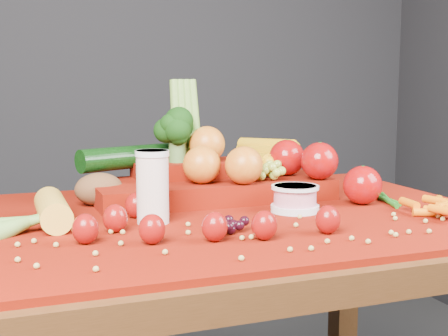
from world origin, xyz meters
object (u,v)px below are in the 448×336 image
object	(u,v)px
table	(228,265)
milk_glass	(153,184)
produce_mound	(223,171)
yogurt_bowl	(295,198)

from	to	relation	value
table	milk_glass	xyz separation A→B (m)	(-0.16, -0.03, 0.18)
milk_glass	produce_mound	distance (m)	0.28
table	yogurt_bowl	distance (m)	0.19
milk_glass	yogurt_bowl	xyz separation A→B (m)	(0.29, -0.00, -0.04)
produce_mound	table	bearing A→B (deg)	-107.36
milk_glass	produce_mound	world-z (taller)	produce_mound
milk_glass	produce_mound	bearing A→B (deg)	41.47
produce_mound	yogurt_bowl	bearing A→B (deg)	-65.57
yogurt_bowl	produce_mound	xyz separation A→B (m)	(-0.08, 0.19, 0.03)
table	yogurt_bowl	world-z (taller)	yogurt_bowl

